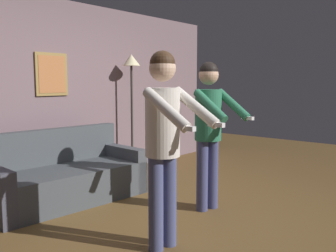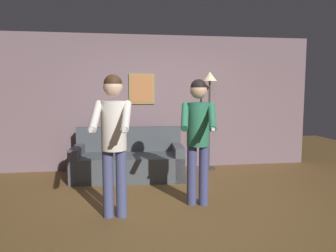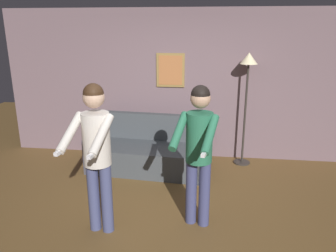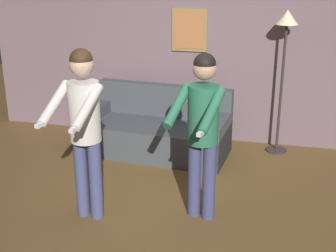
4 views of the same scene
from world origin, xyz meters
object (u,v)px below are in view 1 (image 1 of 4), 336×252
(torchiere_lamp, at_px, (131,79))
(person_standing_right, at_px, (209,122))
(person_standing_left, at_px, (164,131))
(couch, at_px, (65,179))

(torchiere_lamp, height_order, person_standing_right, torchiere_lamp)
(torchiere_lamp, relative_size, person_standing_left, 1.10)
(couch, relative_size, torchiere_lamp, 1.04)
(couch, bearing_deg, person_standing_right, -60.45)
(couch, bearing_deg, torchiere_lamp, 14.89)
(couch, xyz_separation_m, torchiere_lamp, (1.58, 0.42, 1.24))
(person_standing_right, bearing_deg, torchiere_lamp, 70.06)
(person_standing_left, relative_size, person_standing_right, 1.02)
(person_standing_left, distance_m, person_standing_right, 1.13)
(torchiere_lamp, bearing_deg, person_standing_left, -129.06)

